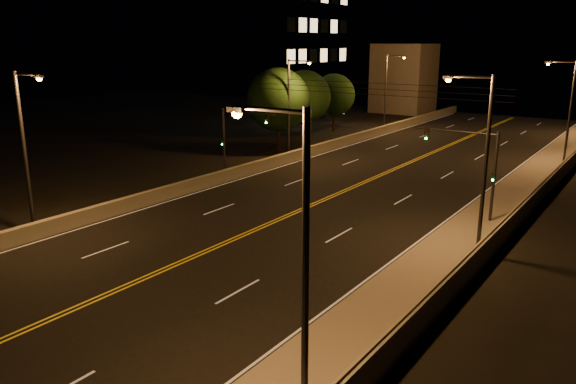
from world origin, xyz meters
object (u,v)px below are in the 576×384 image
Objects in this scene: building_tower at (241,13)px; tree_2 at (334,95)px; streetlight_4 at (26,143)px; streetlight_5 at (291,102)px; traffic_signal_left at (234,135)px; tree_0 at (278,100)px; tree_1 at (304,97)px; streetlight_1 at (481,153)px; streetlight_6 at (388,87)px; traffic_signal_right at (477,164)px; streetlight_2 at (567,106)px; streetlight_0 at (297,253)px.

building_tower reaches higher than tree_2.
streetlight_4 reaches higher than tree_2.
traffic_signal_left is (1.17, -9.62, -1.65)m from streetlight_5.
tree_0 reaches higher than tree_1.
traffic_signal_left is (-20.27, 5.12, -1.65)m from streetlight_1.
streetlight_5 is 27.82m from building_tower.
streetlight_6 is at bearing 92.20° from traffic_signal_left.
traffic_signal_right is at bearing 107.06° from streetlight_1.
streetlight_4 is 1.00× the size of streetlight_5.
building_tower is 4.28× the size of tree_2.
streetlight_4 is 43.16m from tree_2.
streetlight_4 is 16.37m from traffic_signal_left.
streetlight_5 is at bearing 90.00° from streetlight_4.
tree_1 is (-4.03, 8.47, -0.41)m from streetlight_5.
traffic_signal_left is 35.78m from building_tower.
streetlight_2 is at bearing 4.59° from tree_1.
streetlight_5 reaches higher than tree_1.
building_tower is (-19.77, 17.38, 8.98)m from streetlight_5.
streetlight_2 reaches higher than traffic_signal_left.
streetlight_6 is at bearing 9.85° from building_tower.
building_tower is (-19.77, 43.25, 8.98)m from streetlight_4.
traffic_signal_left is at bearing -83.06° from streetlight_5.
building_tower is (-41.21, 32.12, 8.98)m from streetlight_1.
building_tower is 17.56m from tree_2.
tree_1 reaches higher than traffic_signal_right.
tree_0 is (-24.11, -8.83, -0.06)m from streetlight_2.
tree_0 is at bearing -97.94° from streetlight_6.
streetlight_5 and streetlight_6 have the same top height.
tree_0 is at bearing 153.37° from traffic_signal_right.
streetlight_1 is 1.61× the size of traffic_signal_right.
streetlight_0 reaches higher than tree_0.
building_tower reaches higher than tree_0.
traffic_signal_left is (1.17, 16.25, -1.65)m from streetlight_4.
streetlight_4 is 25.72m from traffic_signal_right.
traffic_signal_right is 0.68× the size of tree_0.
streetlight_2 is 1.32× the size of tree_2.
streetlight_6 is at bearing 36.16° from tree_2.
streetlight_5 is at bearing 145.50° from streetlight_1.
streetlight_6 reaches higher than tree_2.
tree_2 is (-5.27, 16.97, -0.91)m from streetlight_5.
streetlight_5 is at bearing 124.44° from streetlight_0.
tree_0 reaches higher than traffic_signal_left.
traffic_signal_right is (-1.57, 5.12, -1.65)m from streetlight_1.
traffic_signal_right is at bearing -34.26° from building_tower.
tree_2 is at bearing 166.41° from streetlight_2.
streetlight_0 is 1.32× the size of tree_2.
building_tower is at bearing 150.47° from tree_1.
streetlight_0 is at bearing -67.63° from streetlight_6.
streetlight_0 is 37.92m from streetlight_5.
streetlight_5 reaches higher than traffic_signal_left.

